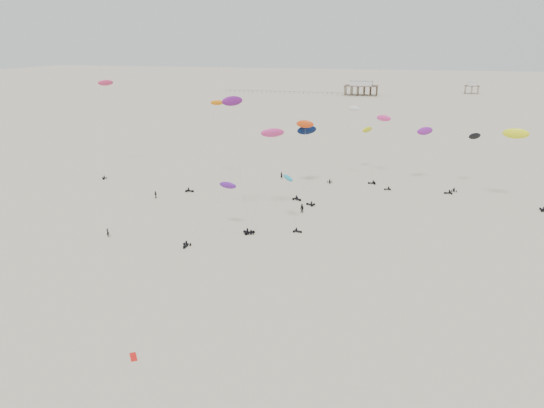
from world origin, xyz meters
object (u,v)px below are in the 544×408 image
(pavilion_small, at_px, (472,88))
(spectator_0, at_px, (108,237))
(rig_8, at_px, (306,143))
(rig_3, at_px, (105,102))
(rig_0, at_px, (212,207))
(pavilion_main, at_px, (361,89))

(pavilion_small, xyz_separation_m, spectator_0, (-90.19, -298.09, -3.49))
(rig_8, bearing_deg, rig_3, 99.49)
(rig_0, height_order, rig_3, rig_3)
(pavilion_main, bearing_deg, rig_0, -90.30)
(pavilion_small, distance_m, rig_3, 277.34)
(pavilion_small, height_order, spectator_0, pavilion_small)
(pavilion_main, distance_m, rig_8, 229.66)
(pavilion_main, height_order, spectator_0, pavilion_main)
(rig_3, bearing_deg, rig_0, 121.50)
(pavilion_small, distance_m, spectator_0, 311.46)
(pavilion_main, xyz_separation_m, rig_0, (-1.39, -262.36, 1.38))
(rig_8, relative_size, spectator_0, 10.43)
(rig_3, relative_size, rig_8, 1.30)
(pavilion_main, bearing_deg, pavilion_small, 23.20)
(rig_3, xyz_separation_m, spectator_0, (27.86, -47.60, -18.90))
(pavilion_small, relative_size, rig_8, 0.45)
(rig_0, bearing_deg, spectator_0, 15.20)
(rig_0, relative_size, spectator_0, 7.15)
(pavilion_small, bearing_deg, spectator_0, -106.83)
(pavilion_small, relative_size, rig_3, 0.34)
(rig_3, relative_size, spectator_0, 13.57)
(rig_8, bearing_deg, pavilion_main, 20.60)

